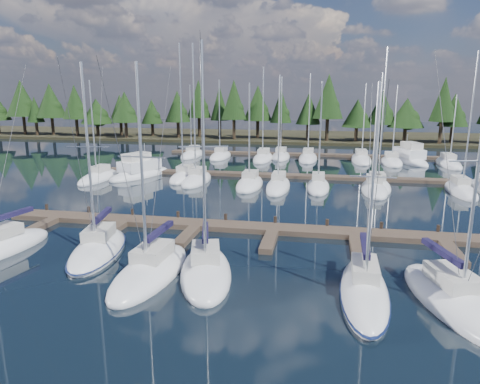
% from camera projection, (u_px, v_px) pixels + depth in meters
% --- Properties ---
extents(ground, '(260.00, 260.00, 0.00)m').
position_uv_depth(ground, '(287.00, 196.00, 44.21)').
color(ground, black).
rests_on(ground, ground).
extents(far_shore, '(220.00, 30.00, 0.60)m').
position_uv_depth(far_shore, '(308.00, 137.00, 101.57)').
color(far_shore, '#2B2818').
rests_on(far_shore, ground).
extents(main_dock, '(44.00, 6.13, 0.90)m').
position_uv_depth(main_dock, '(273.00, 231.00, 32.06)').
color(main_dock, brown).
rests_on(main_dock, ground).
extents(back_docks, '(50.00, 21.80, 0.40)m').
position_uv_depth(back_docks, '(298.00, 164.00, 62.91)').
color(back_docks, brown).
rests_on(back_docks, ground).
extents(front_sailboat_1, '(4.55, 8.64, 12.92)m').
position_uv_depth(front_sailboat_1, '(98.00, 249.00, 28.11)').
color(front_sailboat_1, white).
rests_on(front_sailboat_1, ground).
extents(front_sailboat_2, '(3.41, 8.62, 12.69)m').
position_uv_depth(front_sailboat_2, '(151.00, 271.00, 24.69)').
color(front_sailboat_2, white).
rests_on(front_sailboat_2, ground).
extents(front_sailboat_3, '(4.84, 8.32, 13.72)m').
position_uv_depth(front_sailboat_3, '(206.00, 272.00, 24.59)').
color(front_sailboat_3, white).
rests_on(front_sailboat_3, ground).
extents(front_sailboat_4, '(2.79, 9.22, 11.63)m').
position_uv_depth(front_sailboat_4, '(364.00, 291.00, 22.22)').
color(front_sailboat_4, white).
rests_on(front_sailboat_4, ground).
extents(front_sailboat_5, '(5.35, 9.55, 13.34)m').
position_uv_depth(front_sailboat_5, '(455.00, 301.00, 21.15)').
color(front_sailboat_5, white).
rests_on(front_sailboat_5, ground).
extents(back_sailboat_rows, '(47.86, 32.17, 16.77)m').
position_uv_depth(back_sailboat_rows, '(302.00, 169.00, 58.17)').
color(back_sailboat_rows, white).
rests_on(back_sailboat_rows, ground).
extents(motor_yacht_left, '(6.64, 10.48, 4.99)m').
position_uv_depth(motor_yacht_left, '(140.00, 172.00, 54.56)').
color(motor_yacht_left, white).
rests_on(motor_yacht_left, ground).
extents(motor_yacht_right, '(6.19, 10.81, 5.14)m').
position_uv_depth(motor_yacht_right, '(409.00, 159.00, 65.75)').
color(motor_yacht_right, white).
rests_on(motor_yacht_right, ground).
extents(tree_line, '(185.53, 11.75, 13.76)m').
position_uv_depth(tree_line, '(302.00, 108.00, 90.75)').
color(tree_line, black).
rests_on(tree_line, far_shore).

